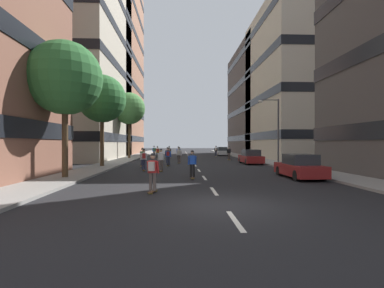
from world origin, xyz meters
TOP-DOWN VIEW (x-y plane):
  - ground_plane at (0.00, 28.24)m, footprint 169.42×169.42m
  - sidewalk_left at (-8.62, 31.77)m, footprint 2.78×77.65m
  - sidewalk_right at (8.62, 31.77)m, footprint 2.78×77.65m
  - lane_markings at (0.00, 30.50)m, footprint 0.16×67.20m
  - building_left_mid at (-16.75, 30.59)m, footprint 13.59×20.40m
  - building_left_far at (-16.75, 46.68)m, footprint 13.59×22.50m
  - building_right_mid at (16.75, 30.59)m, footprint 13.59×17.72m
  - building_right_far at (16.75, 46.68)m, footprint 13.59×21.91m
  - parked_car_near at (6.03, 19.99)m, footprint 1.82×4.40m
  - parked_car_mid at (6.03, 7.65)m, footprint 1.82×4.40m
  - parked_car_far at (6.03, 40.46)m, footprint 1.82×4.40m
  - street_tree_near at (-8.62, 7.77)m, footprint 4.52×4.52m
  - street_tree_mid at (-8.62, 30.24)m, footprint 4.46×4.46m
  - street_tree_far at (-8.62, 16.17)m, footprint 4.33×4.33m
  - streetlamp_right at (7.98, 18.07)m, footprint 2.13×0.30m
  - skater_0 at (4.47, 36.73)m, footprint 0.56×0.92m
  - skater_1 at (4.88, 26.62)m, footprint 0.57×0.92m
  - skater_2 at (-5.57, 35.32)m, footprint 0.56×0.92m
  - skater_3 at (-4.44, 12.86)m, footprint 0.56×0.92m
  - skater_4 at (-2.78, 2.66)m, footprint 0.57×0.92m
  - skater_5 at (-2.66, 17.56)m, footprint 0.56×0.92m
  - skater_6 at (-4.63, 30.05)m, footprint 0.56×0.92m
  - skater_7 at (-1.61, 21.24)m, footprint 0.56×0.92m
  - skater_8 at (-1.69, 28.19)m, footprint 0.54×0.91m
  - skater_9 at (-0.78, 7.71)m, footprint 0.54×0.91m
  - skater_10 at (-5.12, 17.32)m, footprint 0.56×0.92m
  - skater_11 at (-2.83, 20.26)m, footprint 0.55×0.92m
  - skater_12 at (-3.05, 31.47)m, footprint 0.55×0.91m
  - skater_13 at (-3.02, 12.33)m, footprint 0.56×0.92m

SIDE VIEW (x-z plane):
  - ground_plane at x=0.00m, z-range 0.00..0.00m
  - lane_markings at x=0.00m, z-range 0.00..0.01m
  - sidewalk_left at x=-8.62m, z-range 0.00..0.14m
  - sidewalk_right at x=8.62m, z-range 0.00..0.14m
  - parked_car_near at x=6.03m, z-range -0.06..1.46m
  - parked_car_mid at x=6.03m, z-range -0.06..1.46m
  - parked_car_far at x=6.03m, z-range -0.06..1.46m
  - skater_9 at x=-0.78m, z-range 0.10..1.87m
  - skater_11 at x=-2.83m, z-range 0.10..1.87m
  - skater_13 at x=-3.02m, z-range 0.10..1.87m
  - skater_0 at x=4.47m, z-range 0.13..1.90m
  - skater_1 at x=4.88m, z-range 0.13..1.90m
  - skater_2 at x=-5.57m, z-range 0.13..1.90m
  - skater_3 at x=-4.44m, z-range 0.13..1.90m
  - skater_4 at x=-2.78m, z-range 0.13..1.90m
  - skater_5 at x=-2.66m, z-range 0.13..1.90m
  - skater_6 at x=-4.63m, z-range 0.13..1.90m
  - skater_7 at x=-1.61m, z-range 0.13..1.90m
  - skater_8 at x=-1.69m, z-range 0.13..1.90m
  - skater_10 at x=-5.12m, z-range 0.13..1.90m
  - skater_12 at x=-3.05m, z-range 0.13..1.90m
  - streetlamp_right at x=7.98m, z-range 0.89..7.39m
  - street_tree_near at x=-8.62m, z-range 2.03..10.38m
  - street_tree_far at x=-8.62m, z-range 2.09..10.37m
  - street_tree_mid at x=-8.62m, z-range 2.46..11.62m
  - building_right_far at x=16.75m, z-range 0.09..21.16m
  - building_right_mid at x=16.75m, z-range 0.09..21.67m
  - building_left_mid at x=-16.75m, z-range 0.09..34.30m
  - building_left_far at x=-16.75m, z-range 0.09..35.58m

